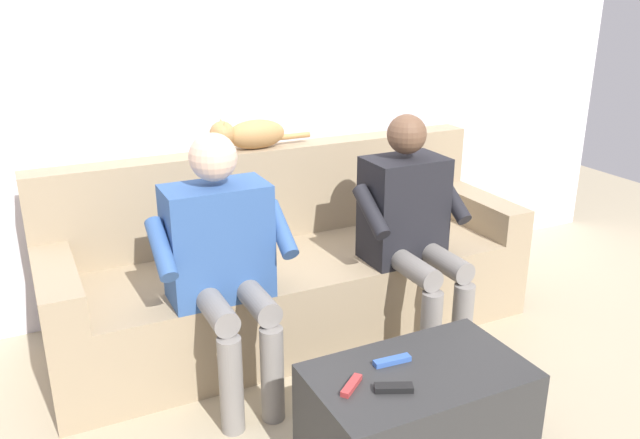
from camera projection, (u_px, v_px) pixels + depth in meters
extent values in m
plane|color=tan|center=(356.00, 397.00, 2.93)|extent=(8.00, 8.00, 0.00)
cube|color=silver|center=(247.00, 62.00, 3.56)|extent=(5.25, 0.06, 2.69)
cube|color=#9E896B|center=(301.00, 299.00, 3.37)|extent=(2.11, 0.64, 0.43)
cube|color=#9E896B|center=(270.00, 229.00, 3.62)|extent=(2.46, 0.16, 0.93)
cube|color=#9E896B|center=(478.00, 246.00, 3.81)|extent=(0.18, 0.64, 0.61)
cube|color=#9E896B|center=(64.00, 333.00, 2.86)|extent=(0.18, 0.64, 0.61)
cube|color=#2D2D2D|center=(416.00, 416.00, 2.47)|extent=(0.82, 0.48, 0.41)
cube|color=black|center=(403.00, 209.00, 3.24)|extent=(0.39, 0.26, 0.52)
sphere|color=brown|center=(407.00, 134.00, 3.11)|extent=(0.19, 0.19, 0.19)
cylinder|color=gray|center=(440.00, 259.00, 3.18)|extent=(0.11, 0.41, 0.11)
cylinder|color=gray|center=(409.00, 265.00, 3.10)|extent=(0.11, 0.41, 0.11)
cylinder|color=gray|center=(462.00, 326.00, 3.10)|extent=(0.10, 0.10, 0.43)
cylinder|color=gray|center=(430.00, 335.00, 3.02)|extent=(0.10, 0.10, 0.43)
cylinder|color=black|center=(452.00, 198.00, 3.25)|extent=(0.08, 0.27, 0.22)
cylinder|color=black|center=(371.00, 212.00, 3.06)|extent=(0.08, 0.27, 0.22)
cube|color=#335693|center=(218.00, 242.00, 2.84)|extent=(0.45, 0.24, 0.52)
sphere|color=beige|center=(213.00, 157.00, 2.71)|extent=(0.20, 0.20, 0.20)
cylinder|color=gray|center=(254.00, 298.00, 2.79)|extent=(0.11, 0.38, 0.11)
cylinder|color=gray|center=(214.00, 306.00, 2.71)|extent=(0.11, 0.38, 0.11)
cylinder|color=gray|center=(272.00, 374.00, 2.72)|extent=(0.10, 0.10, 0.43)
cylinder|color=gray|center=(231.00, 385.00, 2.64)|extent=(0.10, 0.10, 0.43)
cylinder|color=#335693|center=(280.00, 229.00, 2.86)|extent=(0.08, 0.27, 0.22)
cylinder|color=#335693|center=(161.00, 249.00, 2.65)|extent=(0.08, 0.27, 0.22)
ellipsoid|color=#B7844C|center=(256.00, 134.00, 3.41)|extent=(0.32, 0.15, 0.15)
sphere|color=#B7844C|center=(222.00, 134.00, 3.33)|extent=(0.13, 0.13, 0.13)
cone|color=#B7844C|center=(221.00, 123.00, 3.34)|extent=(0.05, 0.05, 0.04)
cone|color=#B7844C|center=(225.00, 125.00, 3.28)|extent=(0.05, 0.05, 0.04)
cylinder|color=#B7844C|center=(294.00, 136.00, 3.51)|extent=(0.18, 0.03, 0.03)
cube|color=black|center=(394.00, 388.00, 2.28)|extent=(0.14, 0.10, 0.02)
cube|color=#B73333|center=(351.00, 385.00, 2.29)|extent=(0.12, 0.11, 0.02)
cube|color=#3860B7|center=(392.00, 361.00, 2.44)|extent=(0.15, 0.05, 0.02)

